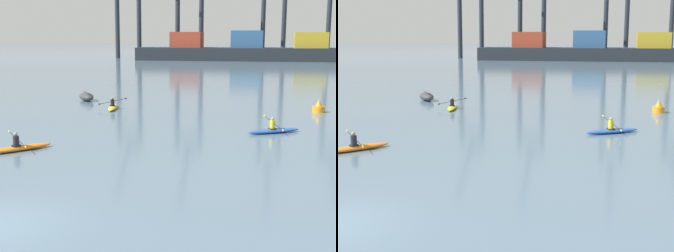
{
  "view_description": "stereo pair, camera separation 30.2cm",
  "coord_description": "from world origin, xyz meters",
  "views": [
    {
      "loc": [
        7.83,
        -12.09,
        5.52
      ],
      "look_at": [
        2.53,
        13.78,
        0.6
      ],
      "focal_mm": 51.14,
      "sensor_mm": 36.0,
      "label": 1
    },
    {
      "loc": [
        8.13,
        -12.03,
        5.52
      ],
      "look_at": [
        2.53,
        13.78,
        0.6
      ],
      "focal_mm": 51.14,
      "sensor_mm": 36.0,
      "label": 2
    }
  ],
  "objects": [
    {
      "name": "kayak_blue",
      "position": [
        8.38,
        15.97,
        0.17
      ],
      "size": [
        3.23,
        2.25,
        0.95
      ],
      "color": "#2856B2",
      "rests_on": "ground"
    },
    {
      "name": "kayak_orange",
      "position": [
        -4.0,
        8.89,
        0.17
      ],
      "size": [
        2.64,
        2.99,
        0.95
      ],
      "color": "orange",
      "rests_on": "ground"
    },
    {
      "name": "kayak_yellow",
      "position": [
        -3.79,
        23.17,
        0.17
      ],
      "size": [
        2.21,
        3.45,
        0.95
      ],
      "color": "yellow",
      "rests_on": "ground"
    },
    {
      "name": "container_barge",
      "position": [
        3.12,
        104.29,
        2.42
      ],
      "size": [
        52.6,
        9.51,
        7.02
      ],
      "color": "#1E2328",
      "rests_on": "ground"
    },
    {
      "name": "channel_buoy",
      "position": [
        11.76,
        24.67,
        0.36
      ],
      "size": [
        0.9,
        0.9,
        1.0
      ],
      "color": "orange",
      "rests_on": "ground"
    },
    {
      "name": "capsized_dinghy",
      "position": [
        -7.62,
        27.48,
        0.35
      ],
      "size": [
        2.41,
        2.75,
        0.76
      ],
      "color": "#38383D",
      "rests_on": "ground"
    }
  ]
}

